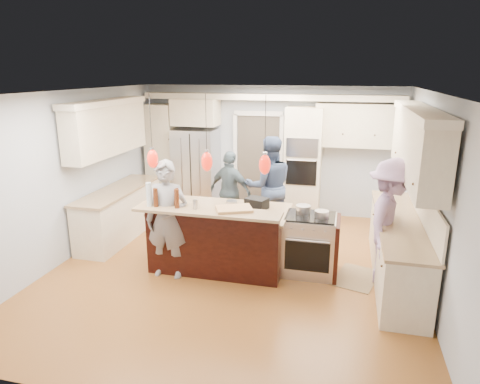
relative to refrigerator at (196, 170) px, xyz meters
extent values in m
plane|color=#A6692D|center=(1.55, -2.64, -0.90)|extent=(6.00, 6.00, 0.00)
cube|color=#B2BCC6|center=(1.55, 0.36, 0.45)|extent=(5.50, 0.04, 2.70)
cube|color=#B2BCC6|center=(1.55, -5.64, 0.45)|extent=(5.50, 0.04, 2.70)
cube|color=#B2BCC6|center=(-1.20, -2.64, 0.45)|extent=(0.04, 6.00, 2.70)
cube|color=#B2BCC6|center=(4.30, -2.64, 0.45)|extent=(0.04, 6.00, 2.70)
cube|color=white|center=(1.55, -2.64, 1.80)|extent=(5.50, 6.00, 0.04)
cube|color=#B7B7BC|center=(0.00, 0.00, 0.00)|extent=(0.90, 0.70, 1.80)
cube|color=beige|center=(2.30, 0.03, 0.25)|extent=(0.72, 0.64, 2.30)
cube|color=black|center=(2.30, -0.30, 0.65)|extent=(0.60, 0.02, 0.35)
cube|color=black|center=(2.30, -0.30, 0.15)|extent=(0.60, 0.02, 0.50)
cylinder|color=#B7B7BC|center=(2.30, -0.33, 0.40)|extent=(0.55, 0.02, 0.02)
cube|color=beige|center=(-0.80, 0.06, 0.25)|extent=(0.60, 0.58, 2.30)
cube|color=beige|center=(0.00, 0.06, 1.25)|extent=(0.95, 0.58, 0.55)
cube|color=beige|center=(3.35, 0.18, 1.05)|extent=(1.70, 0.35, 0.85)
cube|color=beige|center=(1.55, 0.16, 1.58)|extent=(5.30, 0.38, 0.12)
cube|color=#4C443A|center=(1.30, 0.35, 0.15)|extent=(0.90, 0.06, 2.10)
cube|color=white|center=(1.30, 0.31, 1.23)|extent=(1.04, 0.06, 0.10)
cube|color=beige|center=(3.95, -2.34, -0.46)|extent=(0.60, 3.00, 0.88)
cube|color=tan|center=(3.95, -2.34, 0.00)|extent=(0.64, 3.05, 0.04)
cube|color=beige|center=(4.07, -2.34, 1.08)|extent=(0.35, 3.00, 0.85)
cube|color=beige|center=(4.06, -2.34, 1.56)|extent=(0.37, 3.10, 0.10)
cube|color=beige|center=(-0.85, -1.84, -0.46)|extent=(0.60, 2.20, 0.88)
cube|color=tan|center=(-0.85, -1.84, 0.00)|extent=(0.64, 2.25, 0.04)
cube|color=beige|center=(-0.97, -1.84, 1.08)|extent=(0.35, 2.20, 0.85)
cube|color=beige|center=(-0.96, -1.84, 1.56)|extent=(0.37, 2.30, 0.10)
cube|color=black|center=(1.30, -2.49, -0.46)|extent=(2.00, 1.00, 0.88)
cube|color=tan|center=(1.30, -2.49, 0.00)|extent=(2.10, 1.10, 0.04)
cube|color=black|center=(1.30, -3.05, -0.36)|extent=(2.00, 0.12, 1.08)
cube|color=tan|center=(1.30, -3.19, 0.20)|extent=(2.10, 0.42, 0.04)
cube|color=black|center=(1.84, -2.35, 0.10)|extent=(0.38, 0.34, 0.17)
cube|color=#B7B7BC|center=(2.68, -2.49, -0.45)|extent=(0.76, 0.66, 0.90)
cube|color=black|center=(2.68, -2.83, -0.50)|extent=(0.65, 0.01, 0.45)
cube|color=black|center=(2.68, -2.49, 0.01)|extent=(0.72, 0.59, 0.02)
cube|color=black|center=(3.09, -2.49, -0.46)|extent=(0.06, 0.71, 0.88)
cylinder|color=black|center=(0.50, -3.15, 1.43)|extent=(0.01, 0.01, 0.75)
ellipsoid|color=red|center=(0.50, -3.15, 0.90)|extent=(0.15, 0.15, 0.26)
cylinder|color=black|center=(1.30, -3.15, 1.43)|extent=(0.01, 0.01, 0.75)
ellipsoid|color=red|center=(1.30, -3.15, 0.90)|extent=(0.15, 0.15, 0.26)
cylinder|color=black|center=(2.10, -3.15, 1.43)|extent=(0.01, 0.01, 0.75)
ellipsoid|color=red|center=(2.10, -3.15, 0.90)|extent=(0.15, 0.15, 0.26)
imported|color=gray|center=(0.65, -3.09, -0.02)|extent=(0.65, 0.43, 1.77)
imported|color=#344566|center=(1.79, -1.04, 0.03)|extent=(1.10, 0.98, 1.86)
imported|color=slate|center=(1.05, -1.04, -0.12)|extent=(0.99, 0.68, 1.56)
imported|color=#A483B1|center=(3.80, -2.52, 0.02)|extent=(0.98, 1.33, 1.84)
cube|color=#8D704D|center=(3.40, -2.52, -0.89)|extent=(0.78, 0.96, 0.01)
cylinder|color=silver|center=(0.44, -3.21, 0.39)|extent=(0.10, 0.10, 0.34)
cylinder|color=#4E220D|center=(0.54, -3.21, 0.35)|extent=(0.08, 0.08, 0.27)
cylinder|color=#4E220D|center=(0.86, -3.20, 0.36)|extent=(0.08, 0.08, 0.28)
cylinder|color=#4E220D|center=(0.80, -3.08, 0.35)|extent=(0.07, 0.07, 0.26)
cylinder|color=#B7B7BC|center=(1.12, -3.17, 0.29)|extent=(0.09, 0.09, 0.13)
cube|color=tan|center=(1.67, -3.11, 0.24)|extent=(0.59, 0.52, 0.04)
cylinder|color=#B7B7BC|center=(2.56, -2.42, 0.08)|extent=(0.22, 0.22, 0.13)
cylinder|color=#B7B7BC|center=(2.84, -2.54, 0.07)|extent=(0.21, 0.21, 0.10)
camera|label=1|loc=(3.11, -8.57, 2.09)|focal=32.00mm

